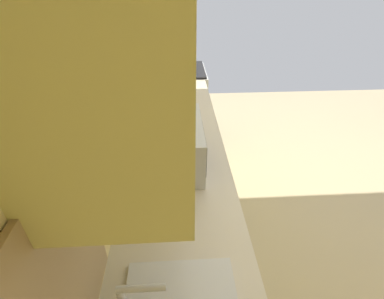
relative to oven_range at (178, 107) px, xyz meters
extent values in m
plane|color=tan|center=(-1.45, -1.26, -0.47)|extent=(5.95, 5.95, 0.00)
cube|color=#E0C97E|center=(-1.45, 0.38, 0.82)|extent=(3.84, 0.12, 2.58)
cube|color=#D8CF6B|center=(-1.80, 0.02, -0.03)|extent=(2.97, 0.58, 0.89)
cube|color=#BBB19D|center=(-1.80, 0.02, 0.43)|extent=(3.00, 0.61, 0.02)
cube|color=#332819|center=(-2.02, -0.27, -0.03)|extent=(0.01, 0.01, 0.82)
cube|color=#332819|center=(-1.59, -0.27, -0.03)|extent=(0.01, 0.01, 0.82)
cube|color=#332819|center=(-1.17, -0.27, -0.03)|extent=(0.01, 0.01, 0.82)
cube|color=#332819|center=(-0.74, -0.27, -0.03)|extent=(0.01, 0.01, 0.82)
cube|color=#D1C96C|center=(-1.80, 0.15, 1.31)|extent=(1.82, 0.33, 0.66)
cube|color=#997A4C|center=(-2.63, 0.30, 0.79)|extent=(0.45, 0.02, 0.55)
cube|color=white|center=(-2.63, 0.31, 0.79)|extent=(0.39, 0.01, 0.49)
cube|color=#B7BABF|center=(0.00, 0.00, -0.02)|extent=(0.61, 0.63, 0.91)
cube|color=black|center=(0.00, -0.32, -0.06)|extent=(0.48, 0.01, 0.50)
cube|color=black|center=(0.00, 0.00, 0.45)|extent=(0.58, 0.60, 0.02)
cube|color=#B7BABF|center=(0.00, 0.30, 0.53)|extent=(0.58, 0.04, 0.18)
cylinder|color=#38383D|center=(-0.14, -0.11, 0.47)|extent=(0.11, 0.11, 0.01)
cylinder|color=#38383D|center=(0.14, -0.11, 0.47)|extent=(0.11, 0.11, 0.01)
cylinder|color=#38383D|center=(-0.14, 0.11, 0.47)|extent=(0.11, 0.11, 0.01)
cylinder|color=#38383D|center=(0.14, 0.11, 0.47)|extent=(0.11, 0.11, 0.01)
cylinder|color=#B7BABF|center=(-2.63, 0.13, 0.68)|extent=(0.02, 0.14, 0.02)
cube|color=#B7BABF|center=(-1.72, 0.04, 0.57)|extent=(0.51, 0.33, 0.27)
cube|color=black|center=(-1.76, -0.12, 0.57)|extent=(0.31, 0.01, 0.19)
cube|color=#2D2D33|center=(-1.52, -0.12, 0.57)|extent=(0.09, 0.01, 0.19)
cylinder|color=silver|center=(-0.84, -0.04, 0.47)|extent=(0.13, 0.13, 0.06)
cylinder|color=#F8DFCC|center=(-0.84, -0.04, 0.48)|extent=(0.11, 0.11, 0.03)
camera|label=1|loc=(-3.06, 0.02, 1.43)|focal=25.98mm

